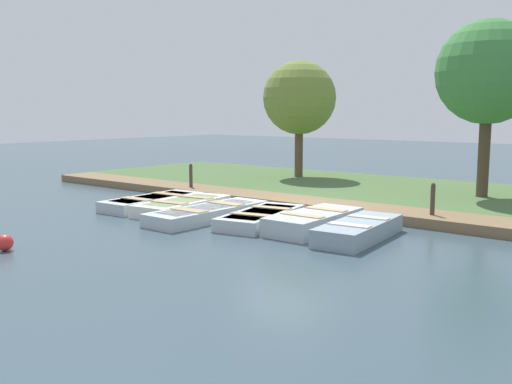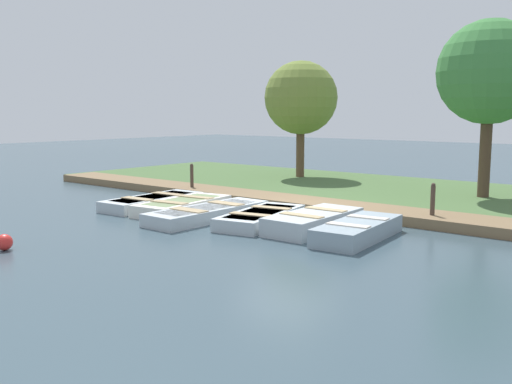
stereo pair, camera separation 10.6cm
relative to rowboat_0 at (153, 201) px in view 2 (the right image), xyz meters
The scene contains 14 objects.
ground_plane 3.98m from the rowboat_0, 110.21° to the left, with size 80.00×80.00×0.00m, color #384C56.
shore_bank 7.39m from the rowboat_0, 149.64° to the left, with size 8.00×24.00×0.18m.
dock_walkway 4.54m from the rowboat_0, 124.63° to the left, with size 1.41×22.53×0.25m.
rowboat_0 is the anchor object (origin of this frame).
rowboat_1 1.26m from the rowboat_0, 89.52° to the left, with size 3.06×1.53×0.35m.
rowboat_2 2.58m from the rowboat_0, 81.85° to the left, with size 3.53×1.12×0.34m.
rowboat_3 3.96m from the rowboat_0, 90.34° to the left, with size 3.02×1.66×0.33m.
rowboat_4 5.39m from the rowboat_0, 91.79° to the left, with size 2.69×1.17×0.44m.
rowboat_5 6.63m from the rowboat_0, 90.04° to the left, with size 2.81×1.25×0.41m.
mooring_post_near 2.65m from the rowboat_0, 159.58° to the right, with size 0.11×0.11×1.03m.
mooring_post_far 7.67m from the rowboat_0, 108.76° to the left, with size 0.11×0.11×1.03m.
buoy 5.55m from the rowboat_0, 18.27° to the left, with size 0.32×0.32×0.32m.
park_tree_far_left 8.34m from the rowboat_0, behind, with size 2.83×2.83×4.67m.
park_tree_left 10.44m from the rowboat_0, 133.64° to the left, with size 3.04×3.04×5.37m.
Camera 2 is at (11.98, 8.74, 2.68)m, focal length 40.00 mm.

